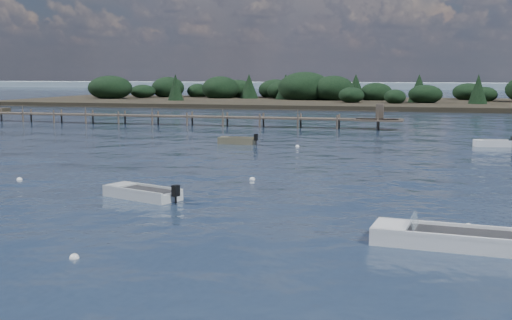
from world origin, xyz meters
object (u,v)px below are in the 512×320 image
(tender_far_white, at_px, (237,142))
(jetty, at_px, (155,116))
(tender_far_grey_b, at_px, (492,145))
(dinghy_mid_white_a, at_px, (446,241))
(dinghy_mid_grey, at_px, (142,195))

(tender_far_white, bearing_deg, jetty, 130.74)
(tender_far_grey_b, bearing_deg, jetty, 158.58)
(dinghy_mid_white_a, xyz_separation_m, dinghy_mid_grey, (-13.81, 5.15, -0.02))
(dinghy_mid_grey, distance_m, tender_far_white, 23.92)
(tender_far_grey_b, distance_m, dinghy_mid_white_a, 32.78)
(dinghy_mid_grey, xyz_separation_m, jetty, (-17.50, 41.36, 0.84))
(jetty, bearing_deg, dinghy_mid_grey, -67.07)
(tender_far_grey_b, distance_m, jetty, 38.45)
(dinghy_mid_white_a, height_order, jetty, jetty)
(tender_far_grey_b, height_order, jetty, jetty)
(dinghy_mid_grey, relative_size, tender_far_white, 1.28)
(dinghy_mid_white_a, distance_m, dinghy_mid_grey, 14.74)
(dinghy_mid_grey, bearing_deg, jetty, 112.93)
(dinghy_mid_grey, bearing_deg, tender_far_white, 95.70)
(jetty, bearing_deg, dinghy_mid_white_a, -56.05)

